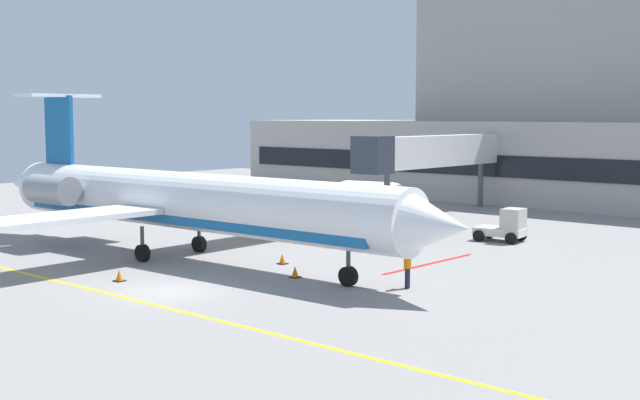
{
  "coord_description": "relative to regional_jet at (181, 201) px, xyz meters",
  "views": [
    {
      "loc": [
        28.83,
        -22.37,
        7.69
      ],
      "look_at": [
        -1.71,
        11.87,
        3.0
      ],
      "focal_mm": 47.09,
      "sensor_mm": 36.0,
      "label": 1
    }
  ],
  "objects": [
    {
      "name": "marshaller",
      "position": [
        13.66,
        1.66,
        -2.11
      ],
      "size": [
        0.37,
        0.81,
        1.94
      ],
      "color": "#191E33",
      "rests_on": "ground"
    },
    {
      "name": "fuel_tank",
      "position": [
        -5.14,
        22.73,
        -1.68
      ],
      "size": [
        6.16,
        2.91,
        2.53
      ],
      "color": "white",
      "rests_on": "ground"
    },
    {
      "name": "pushback_tractor",
      "position": [
        -1.53,
        9.77,
        -2.18
      ],
      "size": [
        4.13,
        3.3,
        1.98
      ],
      "color": "#E5B20C",
      "rests_on": "ground"
    },
    {
      "name": "safety_cone_alpha",
      "position": [
        8.2,
        0.18,
        -2.85
      ],
      "size": [
        0.47,
        0.47,
        0.55
      ],
      "color": "orange",
      "rests_on": "ground"
    },
    {
      "name": "baggage_tug",
      "position": [
        9.99,
        16.9,
        -2.17
      ],
      "size": [
        3.14,
        2.32,
        2.05
      ],
      "color": "silver",
      "rests_on": "ground"
    },
    {
      "name": "safety_cone_bravo",
      "position": [
        2.75,
        -5.9,
        -2.85
      ],
      "size": [
        0.47,
        0.47,
        0.55
      ],
      "color": "orange",
      "rests_on": "ground"
    },
    {
      "name": "regional_jet",
      "position": [
        0.0,
        0.0,
        0.0
      ],
      "size": [
        34.5,
        27.94,
        8.94
      ],
      "color": "white",
      "rests_on": "ground"
    },
    {
      "name": "jet_bridge_east",
      "position": [
        -1.22,
        24.89,
        1.71
      ],
      "size": [
        2.4,
        17.08,
        6.19
      ],
      "color": "silver",
      "rests_on": "ground"
    },
    {
      "name": "safety_cone_charlie",
      "position": [
        5.26,
        2.34,
        -2.85
      ],
      "size": [
        0.47,
        0.47,
        0.55
      ],
      "color": "orange",
      "rests_on": "ground"
    },
    {
      "name": "safety_cone_delta",
      "position": [
        -10.55,
        9.76,
        -2.85
      ],
      "size": [
        0.47,
        0.47,
        0.55
      ],
      "color": "orange",
      "rests_on": "ground"
    },
    {
      "name": "ground",
      "position": [
        6.29,
        -5.86,
        -3.15
      ],
      "size": [
        120.0,
        120.0,
        0.11
      ],
      "color": "gray"
    },
    {
      "name": "terminal_building",
      "position": [
        7.08,
        42.94,
        4.84
      ],
      "size": [
        73.28,
        16.03,
        20.3
      ],
      "color": "#ADA89E",
      "rests_on": "ground"
    }
  ]
}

